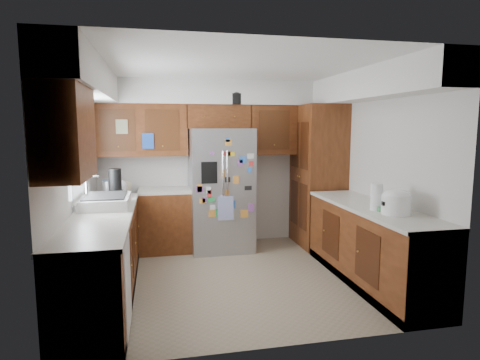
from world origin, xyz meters
The scene contains 12 objects.
floor centered at (0.00, 0.00, 0.00)m, with size 3.60×3.60×0.00m, color gray.
room_shell centered at (-0.11, 0.36, 1.82)m, with size 3.64×3.24×2.52m.
left_counter_run centered at (-1.36, 0.03, 0.43)m, with size 1.36×3.20×0.92m.
right_counter_run centered at (1.50, -0.47, 0.42)m, with size 0.63×2.25×0.92m.
pantry centered at (1.50, 1.15, 1.07)m, with size 0.60×0.90×2.15m, color #49220E.
fridge centered at (0.00, 1.20, 0.90)m, with size 0.90×0.79×1.80m.
bridge_cabinet centered at (0.00, 1.43, 1.98)m, with size 0.96×0.34×0.35m, color #49220E.
fridge_top_items centered at (0.03, 1.40, 2.27)m, with size 0.72×0.38×0.26m.
sink_assembly centered at (-1.50, 0.10, 0.99)m, with size 0.52×0.70×0.37m.
left_counter_clutter centered at (-1.46, 0.84, 1.05)m, with size 0.37×0.90×0.38m.
rice_cooker centered at (1.50, -0.93, 1.06)m, with size 0.31×0.30×0.26m.
paper_towel centered at (1.41, -0.70, 1.06)m, with size 0.13×0.13×0.29m, color white.
Camera 1 is at (-0.92, -4.60, 1.82)m, focal length 30.00 mm.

